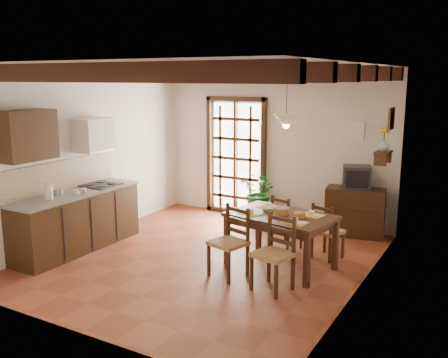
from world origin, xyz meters
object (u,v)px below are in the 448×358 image
Objects in this scene: sideboard at (355,212)px; chair_near_right at (273,267)px; dining_table at (281,221)px; pendant_lamp at (286,120)px; chair_far_right at (327,241)px; kitchen_counter at (77,220)px; chair_far_left at (286,232)px; chair_near_left at (229,255)px; crt_tv at (357,177)px; potted_plant at (260,192)px.

chair_near_right is at bearing -105.46° from sideboard.
dining_table is 2.04m from sideboard.
sideboard is at bearing 84.30° from dining_table.
dining_table is at bearing -90.00° from pendant_lamp.
chair_far_right is 0.99× the size of pendant_lamp.
chair_far_left is at bearing 30.42° from kitchen_counter.
chair_near_left is 1.75× the size of crt_tv.
dining_table is 1.82× the size of chair_far_left.
chair_near_left is 2.79m from sideboard.
dining_table is at bearing 74.16° from chair_far_right.
chair_far_right is at bearing -169.11° from chair_far_left.
kitchen_counter is at bearing -165.60° from chair_near_right.
chair_far_left is (-0.24, 0.77, -0.40)m from dining_table.
chair_near_right is 1.13× the size of pendant_lamp.
chair_far_left is 1.58m from crt_tv.
sideboard is (0.76, 1.18, 0.14)m from chair_far_left.
chair_far_left is at bearing 116.17° from dining_table.
chair_near_left is at bearing 4.76° from kitchen_counter.
sideboard is at bearing -73.25° from chair_far_right.
pendant_lamp is at bearing 17.74° from kitchen_counter.
pendant_lamp is (3.04, 0.97, 1.60)m from kitchen_counter.
kitchen_counter is at bearing -160.10° from crt_tv.
potted_plant is at bearing 56.21° from kitchen_counter.
pendant_lamp reaches higher than chair_near_right.
potted_plant is at bearing 131.40° from chair_near_right.
kitchen_counter is 4.55m from sideboard.
dining_table is 2.82× the size of crt_tv.
potted_plant reaches higher than chair_near_left.
kitchen_counter is at bearing 42.88° from chair_far_right.
chair_far_left is (-0.47, 1.55, -0.03)m from chair_near_right.
sideboard is (0.98, 2.61, 0.11)m from chair_near_left.
chair_near_right is 1.99m from pendant_lamp.
potted_plant is at bearing 122.41° from chair_near_left.
pendant_lamp is at bearing -115.17° from sideboard.
pendant_lamp is (-0.23, 0.87, 1.78)m from chair_near_right.
kitchen_counter is 1.12× the size of potted_plant.
chair_far_left is at bearing -48.09° from potted_plant.
chair_far_left is at bearing 96.83° from chair_near_left.
sideboard is (3.56, 2.83, -0.06)m from kitchen_counter.
crt_tv reaches higher than chair_far_right.
potted_plant is (-1.73, -0.08, -0.44)m from crt_tv.
chair_near_left is 0.71m from chair_near_right.
chair_near_left is at bearing 74.11° from chair_far_right.
chair_far_left is (0.23, 1.43, -0.03)m from chair_near_left.
chair_far_left is at bearing -141.30° from crt_tv.
chair_near_right is at bearing -114.46° from crt_tv.
kitchen_counter is 2.59m from chair_near_left.
chair_far_left is 0.42× the size of potted_plant.
kitchen_counter is 2.64× the size of chair_far_left.
chair_far_left is 1.95m from pendant_lamp.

